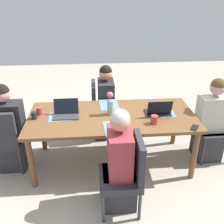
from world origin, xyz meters
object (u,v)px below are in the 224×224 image
object	(u,v)px
coffee_mug_near_right	(34,115)
coffee_mug_centre_left	(154,120)
chair_near_left_mid	(127,171)
person_head_left_right_near	(10,133)
person_head_right_left_far	(210,125)
laptop_head_right_left_far	(158,111)
chair_far_left_near	(101,107)
phone_black	(195,128)
laptop_head_left_right_near	(66,113)
person_far_left_near	(106,106)
chair_head_left_right_near	(4,138)
flower_vase	(110,104)
coffee_mug_near_left	(39,111)
chair_head_right_left_far	(212,123)
person_near_left_mid	(119,166)
dining_table	(112,120)

from	to	relation	value
coffee_mug_near_right	coffee_mug_centre_left	distance (m)	1.49
chair_near_left_mid	person_head_left_right_near	world-z (taller)	person_head_left_right_near
person_head_right_left_far	laptop_head_right_left_far	bearing A→B (deg)	-176.49
chair_far_left_near	chair_near_left_mid	distance (m)	1.62
person_head_left_right_near	phone_black	distance (m)	2.33
laptop_head_left_right_near	person_head_right_left_far	bearing A→B (deg)	-0.14
person_head_left_right_near	person_far_left_near	bearing A→B (deg)	28.05
chair_head_left_right_near	coffee_mug_near_right	bearing A→B (deg)	3.97
flower_vase	coffee_mug_near_right	bearing A→B (deg)	-177.28
person_head_left_right_near	coffee_mug_near_left	size ratio (longest dim) A/B	11.95
person_head_right_left_far	person_far_left_near	bearing A→B (deg)	153.62
chair_far_left_near	chair_head_left_right_near	size ratio (longest dim) A/B	1.00
person_head_right_left_far	chair_head_left_right_near	size ratio (longest dim) A/B	1.33
laptop_head_left_right_near	phone_black	bearing A→B (deg)	-15.82
chair_head_right_left_far	laptop_head_left_right_near	bearing A→B (deg)	-178.01
chair_head_right_left_far	person_head_right_left_far	size ratio (longest dim) A/B	0.75
chair_head_right_left_far	coffee_mug_near_left	xyz separation A→B (m)	(-2.36, -0.00, 0.29)
laptop_head_left_right_near	phone_black	xyz separation A→B (m)	(1.53, -0.43, -0.04)
chair_head_left_right_near	person_near_left_mid	bearing A→B (deg)	-27.06
person_head_right_left_far	coffee_mug_near_left	bearing A→B (deg)	178.24
person_far_left_near	chair_head_left_right_near	distance (m)	1.56
dining_table	chair_near_left_mid	distance (m)	0.84
person_near_left_mid	coffee_mug_near_left	xyz separation A→B (m)	(-0.95, 0.86, 0.27)
person_far_left_near	person_near_left_mid	size ratio (longest dim) A/B	1.00
coffee_mug_near_left	laptop_head_right_left_far	bearing A→B (deg)	-4.38
person_near_left_mid	person_head_left_right_near	bearing A→B (deg)	149.52
person_head_right_left_far	chair_head_left_right_near	xyz separation A→B (m)	(-2.76, -0.07, -0.03)
chair_near_left_mid	coffee_mug_centre_left	bearing A→B (deg)	54.92
person_far_left_near	chair_near_left_mid	world-z (taller)	person_far_left_near
person_head_right_left_far	laptop_head_left_right_near	distance (m)	1.97
chair_near_left_mid	person_head_left_right_near	distance (m)	1.67
chair_far_left_near	phone_black	xyz separation A→B (m)	(1.06, -1.19, 0.25)
dining_table	chair_head_right_left_far	distance (m)	1.44
laptop_head_left_right_near	phone_black	distance (m)	1.59
person_head_right_left_far	chair_head_left_right_near	world-z (taller)	person_head_right_left_far
coffee_mug_centre_left	flower_vase	bearing A→B (deg)	150.47
laptop_head_left_right_near	flower_vase	bearing A→B (deg)	-0.11
person_head_right_left_far	phone_black	bearing A→B (deg)	-134.36
person_head_right_left_far	person_head_left_right_near	xyz separation A→B (m)	(-2.70, 0.00, 0.00)
person_near_left_mid	person_head_right_left_far	world-z (taller)	same
chair_far_left_near	chair_near_left_mid	xyz separation A→B (m)	(0.20, -1.61, 0.00)
person_head_left_right_near	flower_vase	distance (m)	1.37
chair_near_left_mid	person_head_right_left_far	xyz separation A→B (m)	(1.27, 0.85, 0.03)
chair_near_left_mid	chair_head_left_right_near	distance (m)	1.68
flower_vase	laptop_head_right_left_far	bearing A→B (deg)	-4.70
dining_table	person_near_left_mid	xyz separation A→B (m)	(0.02, -0.76, -0.14)
chair_head_left_right_near	coffee_mug_centre_left	distance (m)	1.92
person_head_right_left_far	laptop_head_left_right_near	size ratio (longest dim) A/B	3.73
person_far_left_near	person_head_right_left_far	xyz separation A→B (m)	(1.40, -0.70, 0.00)
person_near_left_mid	phone_black	world-z (taller)	person_near_left_mid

